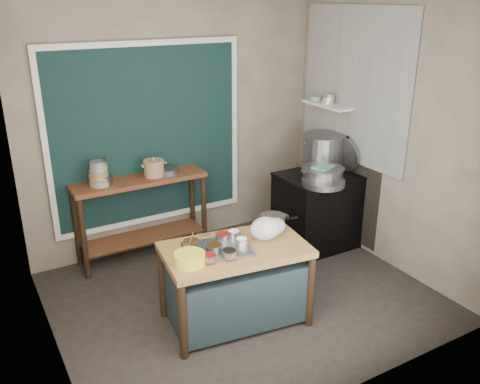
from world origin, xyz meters
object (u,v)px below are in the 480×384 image
prep_table (235,284)px  stock_pot (323,152)px  back_counter (142,218)px  saucepan (273,222)px  ceramic_crock (154,169)px  steamer (323,174)px  utensil_cup (105,180)px  yellow_basin (190,259)px  stove_block (319,211)px  condiment_tray (217,249)px

prep_table → stock_pot: 2.15m
back_counter → saucepan: back_counter is taller
back_counter → stock_pot: 2.21m
ceramic_crock → steamer: 1.84m
prep_table → utensil_cup: bearing=120.6°
yellow_basin → utensil_cup: 1.66m
prep_table → steamer: bearing=31.7°
back_counter → prep_table: bearing=-79.3°
stove_block → stock_pot: stock_pot is taller
yellow_basin → steamer: steamer is taller
stock_pot → steamer: bearing=-127.5°
back_counter → stove_block: 2.04m
prep_table → yellow_basin: bearing=-162.9°
prep_table → saucepan: 0.67m
ceramic_crock → steamer: (1.61, -0.89, -0.07)m
prep_table → saucepan: size_ratio=5.10×
stove_block → stock_pot: bearing=49.3°
stove_block → ceramic_crock: (-1.73, 0.72, 0.60)m
yellow_basin → steamer: (1.95, 0.76, 0.16)m
back_counter → stock_pot: bearing=-15.0°
stove_block → saucepan: saucepan is taller
stove_block → back_counter: bearing=159.0°
utensil_cup → ceramic_crock: size_ratio=0.68×
stock_pot → back_counter: bearing=165.0°
prep_table → yellow_basin: yellow_basin is taller
condiment_tray → yellow_basin: bearing=-162.1°
steamer → stove_block: bearing=56.2°
stove_block → steamer: (-0.12, -0.18, 0.53)m
condiment_tray → yellow_basin: (-0.30, -0.10, 0.04)m
stove_block → prep_table: bearing=-152.0°
back_counter → stock_pot: size_ratio=2.80×
utensil_cup → steamer: (2.15, -0.88, -0.04)m
prep_table → stock_pot: (1.76, 1.03, 0.71)m
prep_table → condiment_tray: (-0.16, 0.02, 0.39)m
stock_pot → steamer: size_ratio=1.09×
back_counter → condiment_tray: size_ratio=2.59×
stove_block → utensil_cup: 2.45m
stove_block → condiment_tray: (-1.77, -0.83, 0.34)m
yellow_basin → ceramic_crock: size_ratio=1.09×
utensil_cup → stock_pot: 2.48m
yellow_basin → saucepan: saucepan is taller
back_counter → ceramic_crock: (0.17, -0.01, 0.55)m
utensil_cup → ceramic_crock: (0.54, 0.01, 0.03)m
back_counter → ceramic_crock: ceramic_crock is taller
condiment_tray → back_counter: bearing=94.9°
steamer → saucepan: bearing=-152.1°
prep_table → back_counter: size_ratio=0.86×
utensil_cup → stock_pot: bearing=-12.2°
condiment_tray → stove_block: bearing=25.3°
back_counter → condiment_tray: back_counter is taller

